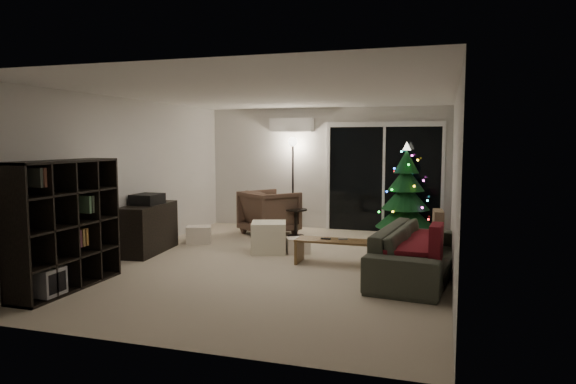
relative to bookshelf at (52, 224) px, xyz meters
name	(u,v)px	position (x,y,z in m)	size (l,w,h in m)	color
room	(328,188)	(2.71, 3.48, 0.22)	(6.50, 7.51, 2.60)	beige
bookshelf	(52,224)	(0.00, 0.00, 0.00)	(0.40, 1.59, 1.59)	black
media_cabinet	(148,228)	(0.00, 2.12, -0.40)	(0.48, 1.27, 0.79)	black
stereo	(147,199)	(0.00, 2.12, 0.08)	(0.40, 0.48, 0.17)	black
armchair	(270,212)	(1.36, 4.26, -0.36)	(0.93, 0.95, 0.87)	brown
ottoman	(269,237)	(1.89, 2.70, -0.55)	(0.56, 0.56, 0.50)	white
cardboard_box_a	(199,235)	(0.44, 3.05, -0.64)	(0.43, 0.33, 0.31)	#F5E4CE
cardboard_box_b	(298,246)	(2.37, 2.77, -0.67)	(0.37, 0.27, 0.26)	#F5E4CE
side_table	(296,223)	(1.91, 4.21, -0.53)	(0.42, 0.42, 0.53)	black
floor_lamp	(293,185)	(1.61, 5.01, 0.12)	(0.29, 0.29, 1.84)	black
sofa	(417,252)	(4.30, 1.85, -0.46)	(2.31, 0.90, 0.67)	#333431
sofa_throw	(410,241)	(4.20, 1.85, -0.31)	(0.72, 1.66, 0.06)	maroon
cushion_a	(438,226)	(4.55, 2.50, -0.19)	(0.13, 0.44, 0.44)	#9C8564
cushion_b	(436,243)	(4.55, 1.20, -0.19)	(0.13, 0.44, 0.44)	maroon
coffee_table	(336,252)	(3.11, 2.20, -0.61)	(1.17, 0.41, 0.37)	brown
remote_a	(326,239)	(2.96, 2.20, -0.42)	(0.15, 0.04, 0.02)	black
remote_b	(343,239)	(3.21, 2.25, -0.42)	(0.14, 0.04, 0.02)	slate
christmas_tree	(406,190)	(3.92, 4.67, 0.11)	(1.12, 1.12, 1.80)	#0E3719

